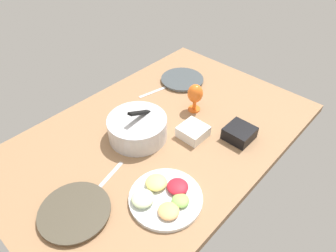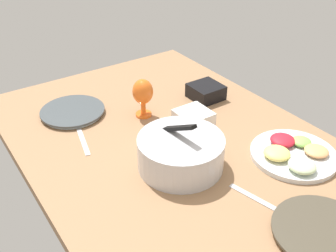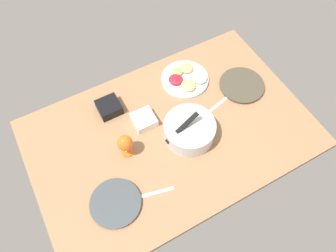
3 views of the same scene
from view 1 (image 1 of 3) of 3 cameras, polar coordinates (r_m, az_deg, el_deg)
name	(u,v)px [view 1 (image 1 of 3)]	position (r cm, az deg, el deg)	size (l,w,h in cm)	color
ground_plane	(159,137)	(155.12, -1.71, -2.06)	(160.00, 104.00, 4.00)	#99704C
dinner_plate_left	(75,212)	(128.34, -17.06, -15.15)	(28.16, 28.16, 2.12)	beige
dinner_plate_right	(182,80)	(191.96, 2.68, 8.66)	(26.34, 26.34, 2.01)	silver
mixing_bowl	(138,127)	(149.18, -5.73, -0.23)	(30.19, 29.02, 18.48)	silver
fruit_platter	(164,196)	(126.33, -0.71, -13.04)	(30.13, 30.13, 5.08)	silver
hurricane_glass_orange	(195,95)	(163.30, 5.10, 5.88)	(8.39, 8.39, 16.19)	orange
square_bowl_white	(193,131)	(151.14, 4.72, -0.95)	(12.72, 12.72, 5.69)	white
square_bowl_black	(239,133)	(153.34, 13.24, -1.22)	(13.13, 13.13, 6.30)	black
fork_by_left_plate	(110,176)	(137.23, -10.87, -9.12)	(18.00, 1.80, 0.60)	silver
fork_by_right_plate	(153,92)	(182.10, -2.91, 6.36)	(18.00, 1.80, 0.60)	silver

